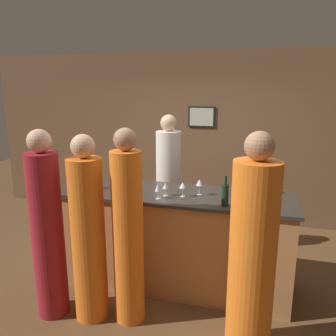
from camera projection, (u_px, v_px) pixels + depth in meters
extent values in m
plane|color=brown|center=(175.00, 282.00, 3.81)|extent=(14.00, 14.00, 0.00)
cube|color=brown|center=(207.00, 138.00, 5.48)|extent=(8.00, 0.06, 2.80)
cube|color=black|center=(202.00, 117.00, 5.38)|extent=(0.44, 0.02, 0.34)
cube|color=#B7C6B2|center=(201.00, 117.00, 5.37)|extent=(0.39, 0.00, 0.29)
cube|color=#B27F4C|center=(175.00, 240.00, 3.69)|extent=(2.47, 0.74, 1.05)
cube|color=#332D28|center=(176.00, 195.00, 3.56)|extent=(2.53, 0.80, 0.04)
cylinder|color=silver|center=(169.00, 193.00, 4.39)|extent=(0.33, 0.33, 1.66)
sphere|color=tan|center=(169.00, 123.00, 4.18)|extent=(0.21, 0.21, 0.21)
cylinder|color=orange|center=(252.00, 261.00, 2.64)|extent=(0.38, 0.38, 1.65)
sphere|color=#A37556|center=(259.00, 146.00, 2.42)|extent=(0.23, 0.23, 0.23)
cylinder|color=maroon|center=(48.00, 237.00, 3.12)|extent=(0.30, 0.30, 1.62)
sphere|color=tan|center=(39.00, 141.00, 2.91)|extent=(0.22, 0.22, 0.22)
cylinder|color=orange|center=(128.00, 239.00, 3.02)|extent=(0.28, 0.28, 1.66)
sphere|color=#A37556|center=(125.00, 139.00, 2.81)|extent=(0.20, 0.20, 0.20)
cylinder|color=orange|center=(89.00, 241.00, 3.07)|extent=(0.32, 0.32, 1.58)
sphere|color=tan|center=(83.00, 146.00, 2.87)|extent=(0.22, 0.22, 0.22)
cylinder|color=black|center=(225.00, 195.00, 3.14)|extent=(0.07, 0.07, 0.21)
cylinder|color=black|center=(226.00, 180.00, 3.11)|extent=(0.03, 0.03, 0.09)
cylinder|color=silver|center=(255.00, 184.00, 3.53)|extent=(0.15, 0.15, 0.20)
cylinder|color=silver|center=(258.00, 209.00, 3.06)|extent=(0.05, 0.05, 0.00)
cylinder|color=silver|center=(258.00, 205.00, 3.05)|extent=(0.01, 0.01, 0.09)
cone|color=silver|center=(259.00, 196.00, 3.03)|extent=(0.07, 0.07, 0.07)
cylinder|color=silver|center=(249.00, 207.00, 3.12)|extent=(0.05, 0.05, 0.00)
cylinder|color=silver|center=(249.00, 202.00, 3.11)|extent=(0.01, 0.01, 0.09)
cone|color=silver|center=(250.00, 194.00, 3.09)|extent=(0.08, 0.08, 0.08)
cylinder|color=silver|center=(95.00, 188.00, 3.72)|extent=(0.05, 0.05, 0.00)
cylinder|color=silver|center=(95.00, 185.00, 3.71)|extent=(0.01, 0.01, 0.08)
cone|color=silver|center=(95.00, 178.00, 3.69)|extent=(0.07, 0.07, 0.08)
cylinder|color=silver|center=(165.00, 196.00, 3.46)|extent=(0.05, 0.05, 0.00)
cylinder|color=silver|center=(165.00, 192.00, 3.45)|extent=(0.01, 0.01, 0.08)
cone|color=silver|center=(165.00, 186.00, 3.44)|extent=(0.06, 0.06, 0.06)
cylinder|color=silver|center=(199.00, 195.00, 3.49)|extent=(0.05, 0.05, 0.00)
cylinder|color=silver|center=(200.00, 190.00, 3.48)|extent=(0.01, 0.01, 0.10)
cone|color=silver|center=(200.00, 182.00, 3.46)|extent=(0.08, 0.08, 0.07)
cylinder|color=silver|center=(183.00, 196.00, 3.44)|extent=(0.05, 0.05, 0.00)
cylinder|color=silver|center=(183.00, 192.00, 3.43)|extent=(0.01, 0.01, 0.09)
cone|color=silver|center=(183.00, 185.00, 3.41)|extent=(0.08, 0.08, 0.06)
cylinder|color=silver|center=(158.00, 199.00, 3.37)|extent=(0.05, 0.05, 0.00)
cylinder|color=silver|center=(158.00, 195.00, 3.36)|extent=(0.01, 0.01, 0.08)
cone|color=silver|center=(158.00, 188.00, 3.34)|extent=(0.07, 0.07, 0.08)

